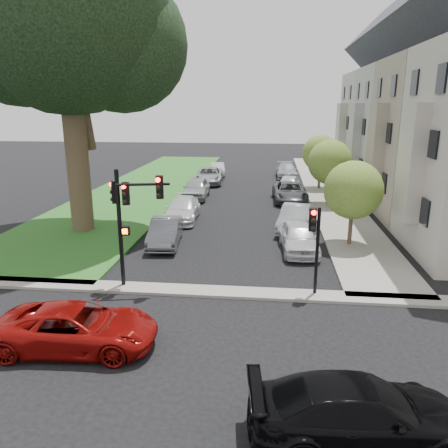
# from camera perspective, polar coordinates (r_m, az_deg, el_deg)

# --- Properties ---
(ground) EXTENTS (140.00, 140.00, 0.00)m
(ground) POSITION_cam_1_polar(r_m,az_deg,el_deg) (15.58, -2.02, -12.03)
(ground) COLOR black
(ground) RESTS_ON ground
(grass_strip) EXTENTS (8.00, 44.00, 0.12)m
(grass_strip) POSITION_cam_1_polar(r_m,az_deg,el_deg) (39.90, -10.00, 4.90)
(grass_strip) COLOR #2B5721
(grass_strip) RESTS_ON ground
(sidewalk_right) EXTENTS (3.50, 44.00, 0.12)m
(sidewalk_right) POSITION_cam_1_polar(r_m,az_deg,el_deg) (38.64, 13.13, 4.39)
(sidewalk_right) COLOR gray
(sidewalk_right) RESTS_ON ground
(sidewalk_cross) EXTENTS (60.00, 1.00, 0.12)m
(sidewalk_cross) POSITION_cam_1_polar(r_m,az_deg,el_deg) (17.34, -1.08, -8.83)
(sidewalk_cross) COLOR gray
(sidewalk_cross) RESTS_ON ground
(house_b) EXTENTS (7.70, 7.55, 15.97)m
(house_b) POSITION_cam_1_polar(r_m,az_deg,el_deg) (30.99, 26.60, 13.38)
(house_b) COLOR tan
(house_b) RESTS_ON ground
(house_c) EXTENTS (7.70, 7.55, 15.97)m
(house_c) POSITION_cam_1_polar(r_m,az_deg,el_deg) (38.14, 22.74, 13.89)
(house_c) COLOR #9C9C9C
(house_c) RESTS_ON ground
(house_d) EXTENTS (7.70, 7.55, 15.97)m
(house_d) POSITION_cam_1_polar(r_m,az_deg,el_deg) (45.40, 20.09, 14.20)
(house_d) COLOR #A09A90
(house_d) RESTS_ON ground
(eucalyptus) EXTENTS (12.38, 11.23, 17.54)m
(eucalyptus) POSITION_cam_1_polar(r_m,az_deg,el_deg) (26.38, -20.34, 25.01)
(eucalyptus) COLOR #3D3627
(eucalyptus) RESTS_ON ground
(small_tree_a) EXTENTS (2.98, 2.98, 4.46)m
(small_tree_a) POSITION_cam_1_polar(r_m,az_deg,el_deg) (23.10, 16.53, 4.27)
(small_tree_a) COLOR #3D3627
(small_tree_a) RESTS_ON ground
(small_tree_b) EXTENTS (3.17, 3.17, 4.76)m
(small_tree_b) POSITION_cam_1_polar(r_m,az_deg,el_deg) (32.29, 13.69, 7.84)
(small_tree_b) COLOR #3D3627
(small_tree_b) RESTS_ON ground
(small_tree_c) EXTENTS (3.13, 3.13, 4.69)m
(small_tree_c) POSITION_cam_1_polar(r_m,az_deg,el_deg) (38.61, 12.51, 9.01)
(small_tree_c) COLOR #3D3627
(small_tree_c) RESTS_ON ground
(traffic_signal_main) EXTENTS (2.35, 0.66, 4.79)m
(traffic_signal_main) POSITION_cam_1_polar(r_m,az_deg,el_deg) (17.26, -12.39, 2.08)
(traffic_signal_main) COLOR black
(traffic_signal_main) RESTS_ON ground
(traffic_signal_secondary) EXTENTS (0.45, 0.37, 3.51)m
(traffic_signal_secondary) POSITION_cam_1_polar(r_m,az_deg,el_deg) (16.65, 11.77, -1.44)
(traffic_signal_secondary) COLOR black
(traffic_signal_secondary) RESTS_ON ground
(car_cross_near) EXTENTS (4.99, 2.55, 1.35)m
(car_cross_near) POSITION_cam_1_polar(r_m,az_deg,el_deg) (14.23, -18.69, -12.67)
(car_cross_near) COLOR maroon
(car_cross_near) RESTS_ON ground
(car_cross_far) EXTENTS (5.09, 2.53, 1.42)m
(car_cross_far) POSITION_cam_1_polar(r_m,az_deg,el_deg) (10.76, 17.29, -22.36)
(car_cross_far) COLOR black
(car_cross_far) RESTS_ON ground
(car_parked_0) EXTENTS (2.04, 4.42, 1.47)m
(car_parked_0) POSITION_cam_1_polar(r_m,az_deg,el_deg) (22.17, 9.74, -1.72)
(car_parked_0) COLOR silver
(car_parked_0) RESTS_ON ground
(car_parked_1) EXTENTS (2.39, 4.73, 1.49)m
(car_parked_1) POSITION_cam_1_polar(r_m,az_deg,el_deg) (25.80, 9.28, 0.76)
(car_parked_1) COLOR #999BA0
(car_parked_1) RESTS_ON ground
(car_parked_2) EXTENTS (2.70, 5.34, 1.45)m
(car_parked_2) POSITION_cam_1_polar(r_m,az_deg,el_deg) (33.55, 8.59, 4.14)
(car_parked_2) COLOR #3F4247
(car_parked_2) RESTS_ON ground
(car_parked_3) EXTENTS (2.31, 4.40, 1.43)m
(car_parked_3) POSITION_cam_1_polar(r_m,az_deg,el_deg) (36.92, 8.42, 5.16)
(car_parked_3) COLOR silver
(car_parked_3) RESTS_ON ground
(car_parked_4) EXTENTS (2.13, 4.96, 1.42)m
(car_parked_4) POSITION_cam_1_polar(r_m,az_deg,el_deg) (44.65, 8.15, 6.92)
(car_parked_4) COLOR #999BA0
(car_parked_4) RESTS_ON ground
(car_parked_5) EXTENTS (1.90, 4.35, 1.39)m
(car_parked_5) POSITION_cam_1_polar(r_m,az_deg,el_deg) (23.09, -7.68, -1.04)
(car_parked_5) COLOR #3F4247
(car_parked_5) RESTS_ON ground
(car_parked_6) EXTENTS (2.21, 4.95, 1.41)m
(car_parked_6) POSITION_cam_1_polar(r_m,az_deg,el_deg) (27.93, -5.44, 1.93)
(car_parked_6) COLOR silver
(car_parked_6) RESTS_ON ground
(car_parked_7) EXTENTS (2.03, 4.73, 1.59)m
(car_parked_7) POSITION_cam_1_polar(r_m,az_deg,el_deg) (34.39, -3.68, 4.68)
(car_parked_7) COLOR #999BA0
(car_parked_7) RESTS_ON ground
(car_parked_8) EXTENTS (2.80, 5.47, 1.48)m
(car_parked_8) POSITION_cam_1_polar(r_m,az_deg,el_deg) (40.90, -1.97, 6.34)
(car_parked_8) COLOR #999BA0
(car_parked_8) RESTS_ON ground
(car_parked_9) EXTENTS (1.98, 4.03, 1.27)m
(car_parked_9) POSITION_cam_1_polar(r_m,az_deg,el_deg) (45.70, -0.84, 7.17)
(car_parked_9) COLOR silver
(car_parked_9) RESTS_ON ground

